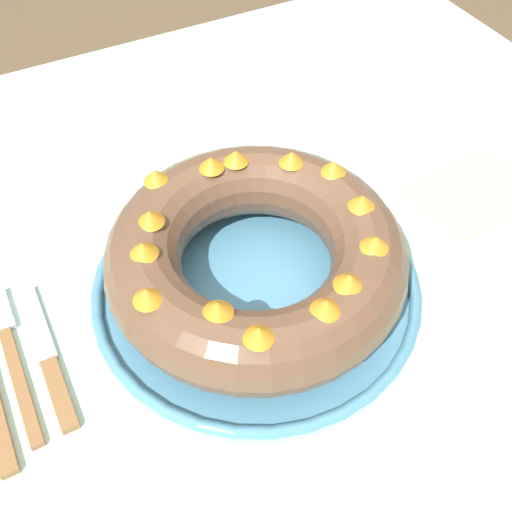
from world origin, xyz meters
The scene contains 7 objects.
ground_plane centered at (0.00, 0.00, 0.00)m, with size 8.00×8.00×0.00m, color brown.
dining_table centered at (0.00, 0.00, 0.65)m, with size 1.14×1.05×0.75m.
serving_dish centered at (-0.03, -0.01, 0.75)m, with size 0.34×0.34×0.02m.
bundt_cake centered at (-0.03, -0.01, 0.80)m, with size 0.30×0.30×0.09m.
fork centered at (-0.28, 0.03, 0.75)m, with size 0.02×0.19×0.01m.
cake_knife centered at (-0.25, 0.00, 0.75)m, with size 0.02×0.18×0.01m.
napkin centered at (0.28, 0.00, 0.75)m, with size 0.16×0.11×0.00m, color beige.
Camera 1 is at (-0.21, -0.36, 1.26)m, focal length 42.00 mm.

